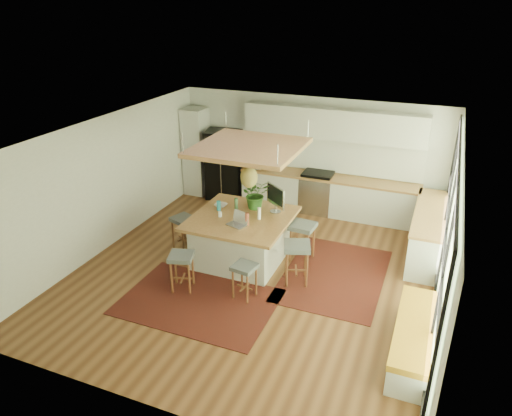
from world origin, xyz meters
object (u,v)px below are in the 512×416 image
at_px(stool_left_side, 184,232).
at_px(microwave, 257,160).
at_px(stool_right_back, 302,244).
at_px(island, 242,238).
at_px(island_plant, 256,197).
at_px(fridge, 224,163).
at_px(stool_near_left, 182,271).
at_px(stool_near_right, 245,279).
at_px(monitor, 276,200).
at_px(laptop, 236,220).
at_px(stool_right_front, 296,265).

xyz_separation_m(stool_left_side, microwave, (0.50, 2.77, 0.76)).
bearing_deg(stool_right_back, stool_left_side, -169.67).
distance_m(stool_left_side, microwave, 2.92).
xyz_separation_m(island, island_plant, (0.10, 0.50, 0.70)).
distance_m(fridge, stool_left_side, 2.90).
relative_size(fridge, stool_right_back, 2.26).
bearing_deg(stool_near_left, stool_right_back, 47.14).
bearing_deg(island, island_plant, 78.85).
height_order(stool_near_left, island_plant, island_plant).
height_order(stool_near_left, stool_near_right, stool_near_left).
bearing_deg(monitor, microwave, 158.33).
bearing_deg(island, stool_near_left, -112.37).
bearing_deg(island, laptop, -80.15).
bearing_deg(stool_right_back, stool_near_right, -108.41).
bearing_deg(stool_right_front, stool_left_side, 171.63).
bearing_deg(laptop, stool_right_front, 17.74).
bearing_deg(stool_right_front, stool_near_right, -130.42).
xyz_separation_m(monitor, microwave, (-1.33, 2.31, -0.08)).
distance_m(stool_right_front, laptop, 1.37).
xyz_separation_m(stool_right_back, monitor, (-0.58, 0.03, 0.83)).
distance_m(stool_near_right, microwave, 4.25).
distance_m(island, stool_left_side, 1.31).
height_order(stool_right_front, stool_left_side, stool_right_front).
bearing_deg(stool_left_side, fridge, 98.02).
relative_size(stool_near_left, stool_right_back, 0.89).
relative_size(island, stool_left_side, 2.67).
height_order(stool_right_front, island_plant, island_plant).
relative_size(stool_right_back, stool_left_side, 1.13).
bearing_deg(stool_left_side, island_plant, 19.61).
bearing_deg(stool_near_left, island_plant, 70.50).
bearing_deg(laptop, microwave, 123.60).
distance_m(fridge, stool_near_right, 4.62).
relative_size(island, stool_right_back, 2.36).
height_order(stool_left_side, microwave, microwave).
bearing_deg(island_plant, fridge, 127.93).
bearing_deg(stool_right_back, microwave, 129.28).
height_order(stool_near_left, stool_left_side, stool_near_left).
height_order(island, microwave, microwave).
height_order(fridge, stool_right_front, fridge).
relative_size(stool_right_back, laptop, 2.11).
height_order(fridge, microwave, fridge).
relative_size(fridge, stool_near_right, 2.75).
height_order(stool_right_front, microwave, microwave).
bearing_deg(island, stool_right_back, 21.52).
relative_size(stool_near_right, island_plant, 1.06).
height_order(island, laptop, laptop).
bearing_deg(island_plant, stool_near_right, -74.34).
relative_size(island, island_plant, 3.06).
bearing_deg(island, stool_right_front, -16.95).
relative_size(stool_near_right, stool_left_side, 0.92).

